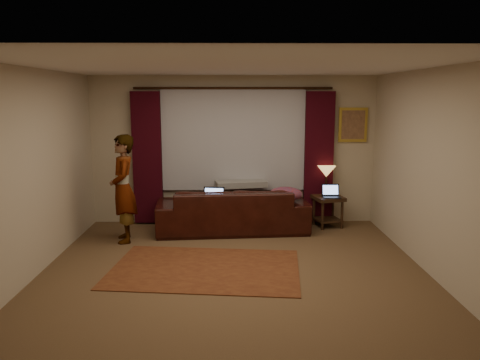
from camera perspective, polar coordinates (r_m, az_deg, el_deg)
name	(u,v)px	position (r m, az deg, el deg)	size (l,w,h in m)	color
floor	(234,273)	(6.16, -0.78, -11.26)	(5.00, 5.00, 0.01)	brown
ceiling	(233,66)	(5.74, -0.84, 13.70)	(5.00, 5.00, 0.02)	silver
wall_back	(233,150)	(8.29, -0.83, 3.64)	(5.00, 0.02, 2.60)	#BCAD92
wall_front	(234,231)	(3.37, -0.75, -6.21)	(5.00, 0.02, 2.60)	#BCAD92
wall_left	(31,174)	(6.32, -24.10, 0.67)	(0.02, 5.00, 2.60)	#BCAD92
wall_right	(433,173)	(6.33, 22.47, 0.80)	(0.02, 5.00, 2.60)	#BCAD92
sheer_curtain	(233,139)	(8.21, -0.83, 4.98)	(2.50, 0.05, 1.80)	#A7A7B0
drape_left	(147,158)	(8.33, -11.21, 2.65)	(0.50, 0.14, 2.30)	black
drape_right	(319,158)	(8.33, 9.56, 2.70)	(0.50, 0.14, 2.30)	black
curtain_rod	(233,88)	(8.12, -0.85, 11.14)	(0.04, 0.04, 3.40)	black
picture_frame	(353,125)	(8.48, 13.59, 6.56)	(0.50, 0.04, 0.60)	gold
sofa	(232,201)	(7.84, -0.93, -2.63)	(2.50, 1.08, 1.01)	black
throw_blanket	(241,168)	(8.08, 0.12, 1.42)	(0.87, 0.35, 0.10)	gray
clothing_pile	(285,195)	(7.85, 5.56, -1.79)	(0.56, 0.43, 0.24)	brown
laptop_sofa	(213,196)	(7.65, -3.35, -2.01)	(0.35, 0.38, 0.25)	black
area_rug	(205,268)	(6.29, -4.26, -10.70)	(2.45, 1.64, 0.01)	#5F2F18
end_table	(328,211)	(8.28, 10.65, -3.78)	(0.47, 0.47, 0.54)	black
tiffany_lamp	(326,180)	(8.29, 10.46, -0.04)	(0.32, 0.32, 0.51)	olive
laptop_table	(332,191)	(8.10, 11.11, -1.37)	(0.30, 0.32, 0.22)	black
person	(123,189)	(7.44, -14.05, -1.04)	(0.49, 0.49, 1.67)	gray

